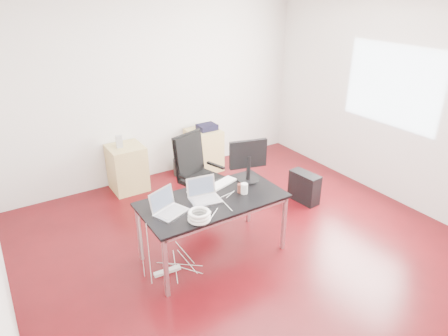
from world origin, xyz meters
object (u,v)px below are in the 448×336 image
office_chair (197,171)px  pc_tower (304,187)px  filing_cabinet_left (127,168)px  filing_cabinet_right (204,150)px  desk (213,203)px

office_chair → pc_tower: 1.58m
filing_cabinet_left → filing_cabinet_right: same height
office_chair → filing_cabinet_left: 1.30m
office_chair → pc_tower: (1.42, -0.58, -0.39)m
desk → filing_cabinet_right: (1.06, 2.08, -0.33)m
filing_cabinet_right → pc_tower: size_ratio=1.56×
desk → pc_tower: bearing=11.9°
filing_cabinet_left → pc_tower: 2.64m
filing_cabinet_left → office_chair: bearing=-62.5°
desk → office_chair: office_chair is taller
filing_cabinet_left → pc_tower: size_ratio=1.56×
desk → filing_cabinet_left: desk is taller
filing_cabinet_right → pc_tower: bearing=-68.3°
filing_cabinet_right → filing_cabinet_left: bearing=180.0°
filing_cabinet_left → filing_cabinet_right: size_ratio=1.00×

